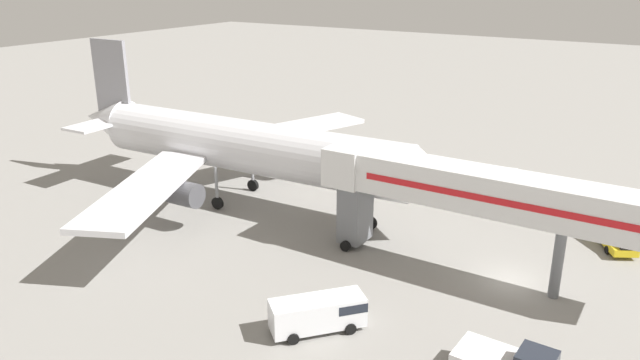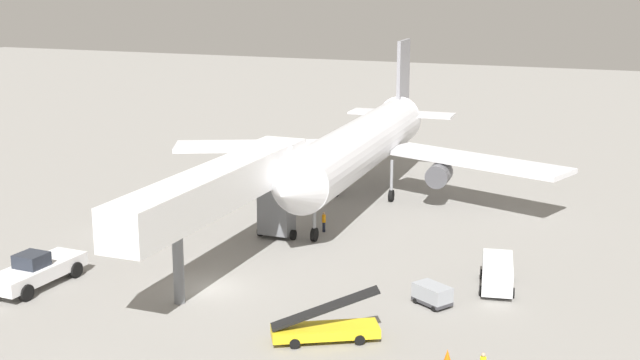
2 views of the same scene
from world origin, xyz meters
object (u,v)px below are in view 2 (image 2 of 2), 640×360
at_px(airplane_at_gate, 362,145).
at_px(pushback_tug, 36,271).
at_px(service_van_mid_right, 127,222).
at_px(ground_crew_worker_midground, 324,221).
at_px(belt_loader_truck, 325,328).
at_px(safety_cone_alpha, 447,356).
at_px(baggage_cart_far_right, 432,294).
at_px(service_van_outer_left, 497,272).
at_px(jet_bridge, 226,188).

height_order(airplane_at_gate, pushback_tug, airplane_at_gate).
bearing_deg(service_van_mid_right, ground_crew_worker_midground, 25.78).
relative_size(belt_loader_truck, ground_crew_worker_midground, 3.75).
relative_size(airplane_at_gate, safety_cone_alpha, 51.41).
relative_size(airplane_at_gate, pushback_tug, 5.34).
distance_m(baggage_cart_far_right, ground_crew_worker_midground, 17.12).
bearing_deg(belt_loader_truck, service_van_outer_left, 57.73).
height_order(airplane_at_gate, baggage_cart_far_right, airplane_at_gate).
xyz_separation_m(service_van_mid_right, ground_crew_worker_midground, (14.19, 6.85, -0.31)).
height_order(jet_bridge, belt_loader_truck, jet_bridge).
relative_size(service_van_outer_left, baggage_cart_far_right, 1.95).
bearing_deg(ground_crew_worker_midground, belt_loader_truck, -68.52).
xyz_separation_m(service_van_mid_right, safety_cone_alpha, (29.02, -12.94, -0.81)).
relative_size(pushback_tug, belt_loader_truck, 1.19).
relative_size(service_van_mid_right, service_van_outer_left, 1.01).
distance_m(airplane_at_gate, ground_crew_worker_midground, 11.30).
relative_size(belt_loader_truck, service_van_outer_left, 1.16).
distance_m(jet_bridge, service_van_outer_left, 19.19).
height_order(service_van_mid_right, ground_crew_worker_midground, service_van_mid_right).
distance_m(jet_bridge, ground_crew_worker_midground, 12.51).
bearing_deg(baggage_cart_far_right, service_van_mid_right, 168.60).
distance_m(jet_bridge, service_van_mid_right, 12.93).
height_order(airplane_at_gate, safety_cone_alpha, airplane_at_gate).
height_order(jet_bridge, baggage_cart_far_right, jet_bridge).
bearing_deg(safety_cone_alpha, pushback_tug, 177.50).
height_order(service_van_mid_right, baggage_cart_far_right, service_van_mid_right).
height_order(pushback_tug, belt_loader_truck, belt_loader_truck).
xyz_separation_m(jet_bridge, service_van_mid_right, (-11.26, 4.20, -4.76)).
distance_m(airplane_at_gate, jet_bridge, 21.64).
bearing_deg(safety_cone_alpha, jet_bridge, 153.79).
height_order(baggage_cart_far_right, ground_crew_worker_midground, ground_crew_worker_midground).
bearing_deg(ground_crew_worker_midground, service_van_outer_left, -26.10).
bearing_deg(safety_cone_alpha, service_van_outer_left, 87.82).
relative_size(belt_loader_truck, baggage_cart_far_right, 2.27).
relative_size(airplane_at_gate, jet_bridge, 1.71).
xyz_separation_m(airplane_at_gate, service_van_outer_left, (15.60, -17.91, -4.17)).
bearing_deg(service_van_outer_left, jet_bridge, -168.93).
distance_m(airplane_at_gate, baggage_cart_far_right, 26.12).
xyz_separation_m(jet_bridge, belt_loader_truck, (10.62, -8.48, -5.20)).
height_order(airplane_at_gate, service_van_outer_left, airplane_at_gate).
bearing_deg(baggage_cart_far_right, ground_crew_worker_midground, 134.78).
xyz_separation_m(pushback_tug, baggage_cart_far_right, (25.46, 6.42, -0.35)).
xyz_separation_m(jet_bridge, safety_cone_alpha, (17.75, -8.74, -5.57)).
bearing_deg(service_van_mid_right, belt_loader_truck, -30.11).
relative_size(pushback_tug, service_van_mid_right, 1.36).
bearing_deg(ground_crew_worker_midground, service_van_mid_right, -154.22).
height_order(pushback_tug, safety_cone_alpha, pushback_tug).
height_order(jet_bridge, ground_crew_worker_midground, jet_bridge).
bearing_deg(service_van_mid_right, baggage_cart_far_right, -11.40).
distance_m(service_van_mid_right, baggage_cart_far_right, 26.78).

